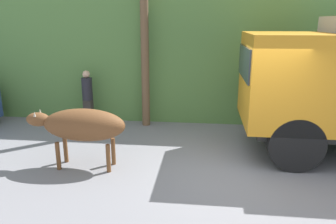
% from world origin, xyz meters
% --- Properties ---
extents(ground_plane, '(60.00, 60.00, 0.00)m').
position_xyz_m(ground_plane, '(0.00, 0.00, 0.00)').
color(ground_plane, gray).
extents(hillside_embankment, '(32.00, 5.57, 3.84)m').
position_xyz_m(hillside_embankment, '(0.00, 6.08, 1.92)').
color(hillside_embankment, '#568442').
rests_on(hillside_embankment, ground_plane).
extents(building_backdrop, '(4.83, 2.70, 3.18)m').
position_xyz_m(building_backdrop, '(-4.81, 4.81, 1.60)').
color(building_backdrop, '#B2BCAD').
rests_on(building_backdrop, ground_plane).
extents(brown_cow, '(2.10, 0.68, 1.27)m').
position_xyz_m(brown_cow, '(-3.19, -0.05, 0.92)').
color(brown_cow, brown).
rests_on(brown_cow, ground_plane).
extents(pedestrian_on_hill, '(0.37, 0.37, 1.61)m').
position_xyz_m(pedestrian_on_hill, '(-4.13, 2.89, 0.89)').
color(pedestrian_on_hill, '#38332D').
rests_on(pedestrian_on_hill, ground_plane).
extents(utility_pole, '(0.90, 0.23, 6.76)m').
position_xyz_m(utility_pole, '(-2.40, 2.97, 3.49)').
color(utility_pole, brown).
rests_on(utility_pole, ground_plane).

